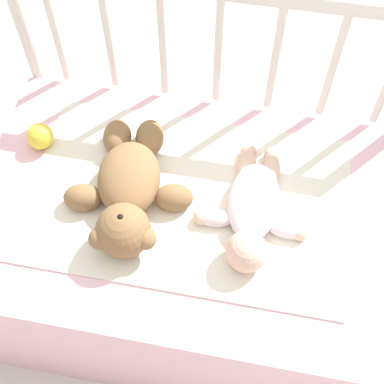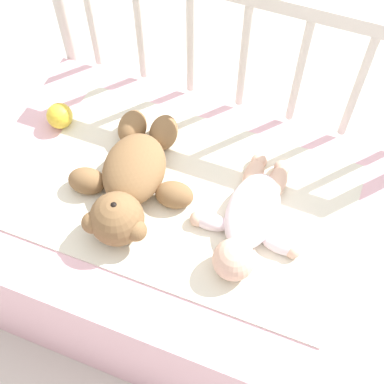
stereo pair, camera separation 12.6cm
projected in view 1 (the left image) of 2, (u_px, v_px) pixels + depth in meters
name	position (u px, v px, depth m)	size (l,w,h in m)	color
ground_plane	(192.00, 287.00, 1.73)	(12.00, 12.00, 0.00)	silver
crib_mattress	(192.00, 253.00, 1.52)	(1.09, 0.69, 0.50)	#EDB7C6
crib_rail	(217.00, 71.00, 1.42)	(1.09, 0.04, 0.87)	beige
blanket	(187.00, 198.00, 1.32)	(0.79, 0.50, 0.01)	silver
teddy_bear	(128.00, 190.00, 1.28)	(0.32, 0.41, 0.13)	olive
baby	(253.00, 209.00, 1.27)	(0.27, 0.37, 0.10)	white
toy_ball	(40.00, 136.00, 1.39)	(0.07, 0.07, 0.07)	yellow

